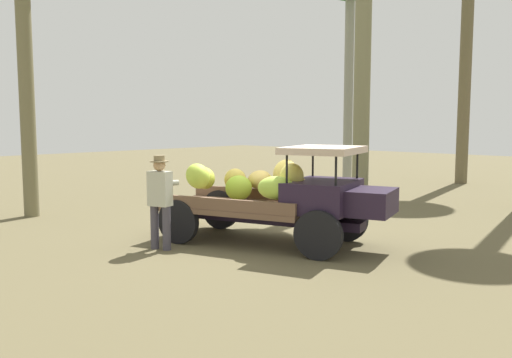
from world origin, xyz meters
name	(u,v)px	position (x,y,z in m)	size (l,w,h in m)	color
ground_plane	(266,239)	(0.00, 0.00, 0.00)	(60.00, 60.00, 0.00)	brown
truck	(282,196)	(0.48, -0.11, 0.92)	(4.66, 2.76, 1.86)	#24182C
farmer	(160,196)	(-0.85, -1.92, 0.97)	(0.55, 0.51, 1.71)	#44404C
wooden_crate	(186,213)	(-2.39, -0.06, 0.24)	(0.49, 0.45, 0.49)	olive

